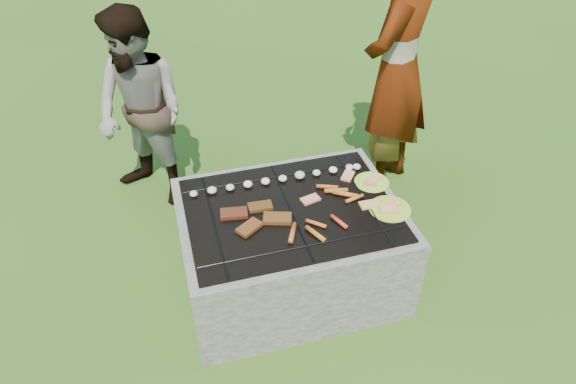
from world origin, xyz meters
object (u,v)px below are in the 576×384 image
object	(u,v)px
cook	(397,70)
bystander	(142,113)
plate_far	(372,182)
fire_pit	(290,249)
plate_near	(390,209)

from	to	relation	value
cook	bystander	size ratio (longest dim) A/B	1.33
plate_far	bystander	bearing A→B (deg)	142.00
fire_pit	cook	distance (m)	1.48
fire_pit	bystander	size ratio (longest dim) A/B	0.88
plate_far	fire_pit	bearing A→B (deg)	-168.89
plate_far	bystander	distance (m)	1.69
fire_pit	bystander	xyz separation A→B (m)	(-0.77, 1.15, 0.46)
plate_far	plate_near	xyz separation A→B (m)	(-0.00, -0.27, 0.00)
plate_far	cook	xyz separation A→B (m)	(0.45, 0.71, 0.37)
cook	bystander	bearing A→B (deg)	-51.03
cook	plate_near	bearing A→B (deg)	24.44
plate_near	bystander	size ratio (longest dim) A/B	0.18
plate_far	plate_near	size ratio (longest dim) A/B	0.84
cook	bystander	xyz separation A→B (m)	(-1.78, 0.33, -0.24)
cook	fire_pit	bearing A→B (deg)	-1.70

